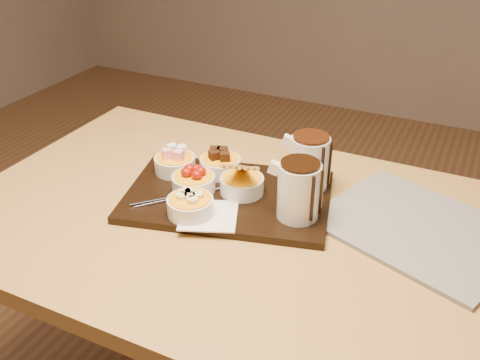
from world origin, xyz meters
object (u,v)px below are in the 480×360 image
at_px(pitcher_milk_chocolate, 309,163).
at_px(newspaper, 418,228).
at_px(dining_table, 229,249).
at_px(bowl_strawberries, 194,183).
at_px(serving_board, 228,196).
at_px(pitcher_dark_chocolate, 299,191).

distance_m(pitcher_milk_chocolate, newspaper, 0.28).
xyz_separation_m(dining_table, bowl_strawberries, (-0.10, 0.03, 0.14)).
xyz_separation_m(serving_board, newspaper, (0.41, 0.07, -0.00)).
xyz_separation_m(pitcher_dark_chocolate, pitcher_milk_chocolate, (-0.02, 0.13, 0.00)).
bearing_deg(dining_table, pitcher_dark_chocolate, 12.60).
height_order(serving_board, pitcher_dark_chocolate, pitcher_dark_chocolate).
height_order(dining_table, bowl_strawberries, bowl_strawberries).
relative_size(dining_table, newspaper, 3.13).
distance_m(bowl_strawberries, newspaper, 0.50).
relative_size(pitcher_dark_chocolate, newspaper, 0.32).
bearing_deg(bowl_strawberries, dining_table, -14.67).
height_order(pitcher_dark_chocolate, pitcher_milk_chocolate, same).
xyz_separation_m(dining_table, newspaper, (0.39, 0.12, 0.10)).
bearing_deg(pitcher_dark_chocolate, pitcher_milk_chocolate, 85.60).
height_order(bowl_strawberries, pitcher_milk_chocolate, pitcher_milk_chocolate).
relative_size(serving_board, pitcher_milk_chocolate, 3.74).
height_order(serving_board, bowl_strawberries, bowl_strawberries).
xyz_separation_m(serving_board, pitcher_dark_chocolate, (0.17, -0.02, 0.07)).
bearing_deg(pitcher_milk_chocolate, bowl_strawberries, -163.61).
bearing_deg(bowl_strawberries, serving_board, 17.61).
xyz_separation_m(pitcher_milk_chocolate, newspaper, (0.26, -0.04, -0.07)).
bearing_deg(newspaper, serving_board, -150.49).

